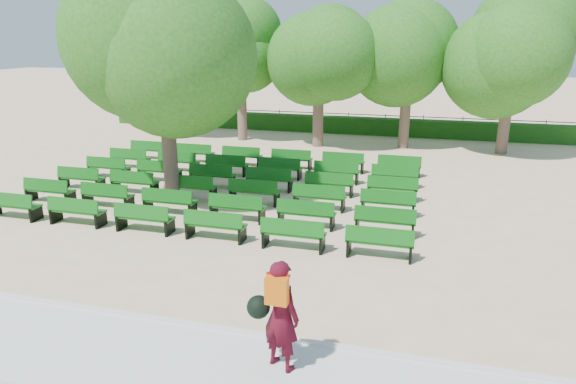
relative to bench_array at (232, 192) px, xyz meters
The scene contains 9 objects.
ground 2.03m from the bench_array, 59.96° to the right, with size 120.00×120.00×0.00m, color #D3B08B.
paving 9.21m from the bench_array, 83.67° to the right, with size 30.00×2.20×0.06m, color silver.
curb 8.07m from the bench_array, 82.77° to the right, with size 30.00×0.12×0.10m, color silver.
hedge 12.29m from the bench_array, 85.26° to the left, with size 26.00×0.70×0.90m, color #1C5215.
fence 12.69m from the bench_array, 85.41° to the left, with size 26.00×0.10×1.02m, color black, non-canonical shape.
tree_line 8.31m from the bench_array, 82.98° to the left, with size 21.80×6.80×7.04m, color #2A6A1C, non-canonical shape.
bench_array is the anchor object (origin of this frame).
tree_among 4.95m from the bench_array, 146.91° to the right, with size 4.93×4.93×6.86m.
person 9.77m from the bench_array, 64.40° to the right, with size 0.93×0.68×1.85m.
Camera 1 is at (5.18, -13.81, 5.16)m, focal length 32.00 mm.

